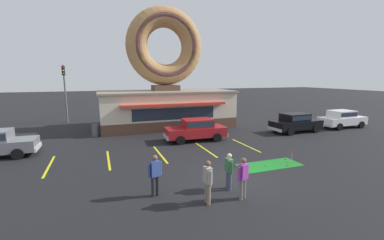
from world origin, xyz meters
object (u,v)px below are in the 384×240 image
(putting_flag_pin, at_px, (293,155))
(pedestrian_leather_jacket_man, at_px, (155,173))
(pedestrian_clipboard_woman, at_px, (229,170))
(traffic_light_pole, at_px, (65,86))
(car_white, at_px, (342,118))
(pedestrian_hooded_kid, at_px, (243,176))
(car_black, at_px, (295,122))
(pedestrian_blue_sweater_man, at_px, (208,180))
(golf_ball, at_px, (261,166))
(car_red, at_px, (196,129))
(trash_bin, at_px, (95,130))

(putting_flag_pin, bearing_deg, pedestrian_leather_jacket_man, -170.10)
(pedestrian_clipboard_woman, bearing_deg, pedestrian_leather_jacket_man, 171.62)
(pedestrian_clipboard_woman, relative_size, traffic_light_pole, 0.27)
(car_white, height_order, pedestrian_hooded_kid, pedestrian_hooded_kid)
(pedestrian_leather_jacket_man, bearing_deg, pedestrian_clipboard_woman, -8.38)
(car_white, relative_size, traffic_light_pole, 0.79)
(car_black, distance_m, pedestrian_blue_sweater_man, 14.91)
(pedestrian_hooded_kid, distance_m, pedestrian_leather_jacket_man, 3.41)
(car_white, relative_size, pedestrian_leather_jacket_man, 2.72)
(car_black, bearing_deg, golf_ball, -141.37)
(pedestrian_blue_sweater_man, bearing_deg, putting_flag_pin, 23.03)
(pedestrian_leather_jacket_man, bearing_deg, car_red, 58.76)
(pedestrian_hooded_kid, distance_m, trash_bin, 14.26)
(golf_ball, xyz_separation_m, putting_flag_pin, (2.10, 0.05, 0.39))
(pedestrian_clipboard_woman, height_order, trash_bin, pedestrian_clipboard_woman)
(golf_ball, xyz_separation_m, pedestrian_hooded_kid, (-2.76, -2.75, 0.86))
(pedestrian_blue_sweater_man, bearing_deg, car_red, 71.50)
(traffic_light_pole, bearing_deg, trash_bin, -69.88)
(pedestrian_hooded_kid, bearing_deg, golf_ball, 44.90)
(trash_bin, bearing_deg, pedestrian_blue_sweater_man, -73.12)
(golf_ball, distance_m, pedestrian_hooded_kid, 3.98)
(pedestrian_hooded_kid, bearing_deg, car_black, 40.38)
(putting_flag_pin, relative_size, traffic_light_pole, 0.09)
(car_white, distance_m, pedestrian_hooded_kid, 18.39)
(car_red, bearing_deg, pedestrian_blue_sweater_man, -108.50)
(car_red, bearing_deg, pedestrian_hooded_kid, -100.02)
(car_white, bearing_deg, car_black, -179.26)
(pedestrian_blue_sweater_man, height_order, traffic_light_pole, traffic_light_pole)
(car_red, distance_m, pedestrian_hooded_kid, 9.36)
(putting_flag_pin, bearing_deg, golf_ball, -178.74)
(pedestrian_blue_sweater_man, bearing_deg, pedestrian_leather_jacket_man, 143.16)
(car_white, bearing_deg, car_red, 179.40)
(car_white, distance_m, pedestrian_blue_sweater_man, 19.57)
(car_white, distance_m, traffic_light_pole, 26.90)
(golf_ball, bearing_deg, putting_flag_pin, 1.26)
(car_red, xyz_separation_m, trash_bin, (-7.00, 3.98, -0.37))
(pedestrian_leather_jacket_man, bearing_deg, putting_flag_pin, 9.90)
(trash_bin, bearing_deg, pedestrian_leather_jacket_man, -79.13)
(car_black, xyz_separation_m, pedestrian_leather_jacket_man, (-13.68, -7.59, 0.06))
(pedestrian_clipboard_woman, distance_m, traffic_light_pole, 21.46)
(golf_ball, xyz_separation_m, traffic_light_pole, (-10.86, 17.91, 3.66))
(car_red, distance_m, pedestrian_blue_sweater_man, 9.58)
(golf_ball, xyz_separation_m, pedestrian_leather_jacket_man, (-5.87, -1.34, 0.88))
(pedestrian_blue_sweater_man, relative_size, trash_bin, 1.70)
(pedestrian_blue_sweater_man, bearing_deg, pedestrian_hooded_kid, -5.24)
(pedestrian_hooded_kid, distance_m, traffic_light_pole, 22.36)
(pedestrian_blue_sweater_man, distance_m, trash_bin, 13.66)
(pedestrian_leather_jacket_man, bearing_deg, car_black, 29.02)
(car_white, xyz_separation_m, pedestrian_clipboard_woman, (-16.09, -8.11, -0.02))
(pedestrian_clipboard_woman, xyz_separation_m, trash_bin, (-5.29, 12.24, -0.36))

